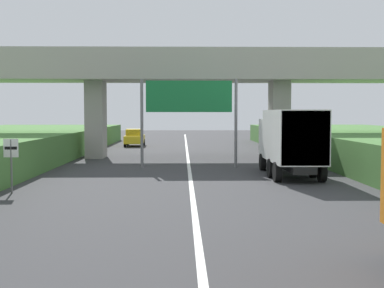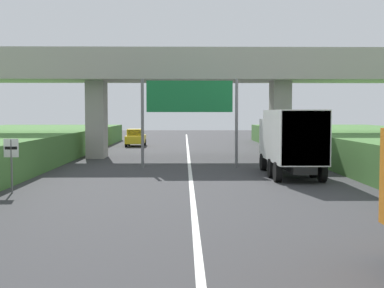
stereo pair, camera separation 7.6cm
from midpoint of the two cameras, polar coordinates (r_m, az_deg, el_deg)
name	(u,v)px [view 1 (the left image)]	position (r m, az deg, el deg)	size (l,w,h in m)	color
lane_centre_stripe	(189,168)	(30.70, -0.39, -2.69)	(0.20, 99.79, 0.01)	white
overpass_bridge	(188,77)	(38.09, -0.53, 7.41)	(40.00, 4.80, 7.84)	#ADA89E
overhead_highway_sign	(189,102)	(31.16, -0.41, 4.66)	(5.88, 0.18, 5.34)	slate
speed_limit_sign	(11,157)	(22.29, -19.49, -1.38)	(0.60, 0.08, 2.23)	slate
truck_white	(290,139)	(27.12, 10.72, 0.54)	(2.44, 7.30, 3.44)	black
car_yellow	(135,138)	(51.68, -6.42, 0.70)	(1.86, 4.10, 1.72)	gold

